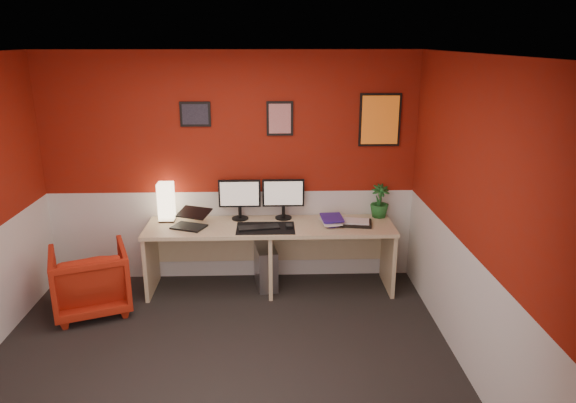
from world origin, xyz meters
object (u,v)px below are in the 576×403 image
object	(u,v)px
laptop	(188,218)
zen_tray	(355,223)
monitor_left	(239,193)
potted_plant	(380,201)
desk	(270,257)
pc_tower	(266,266)
armchair	(90,280)
monitor_right	(283,193)
shoji_lamp	(166,203)

from	to	relation	value
laptop	zen_tray	bearing A→B (deg)	24.06
monitor_left	potted_plant	world-z (taller)	monitor_left
desk	potted_plant	size ratio (longest dim) A/B	7.21
desk	laptop	bearing A→B (deg)	-176.89
pc_tower	armchair	size ratio (longest dim) A/B	0.62
desk	potted_plant	bearing A→B (deg)	10.84
laptop	monitor_right	distance (m)	1.04
monitor_right	armchair	size ratio (longest dim) A/B	0.80
monitor_right	potted_plant	xyz separation A→B (m)	(1.05, 0.01, -0.11)
zen_tray	shoji_lamp	bearing A→B (deg)	174.67
laptop	pc_tower	world-z (taller)	laptop
desk	pc_tower	bearing A→B (deg)	123.69
desk	laptop	xyz separation A→B (m)	(-0.84, -0.05, 0.47)
shoji_lamp	monitor_left	bearing A→B (deg)	2.02
laptop	monitor_right	world-z (taller)	monitor_right
shoji_lamp	laptop	size ratio (longest dim) A/B	1.21
monitor_left	monitor_right	distance (m)	0.47
laptop	monitor_left	xyz separation A→B (m)	(0.52, 0.25, 0.18)
laptop	potted_plant	xyz separation A→B (m)	(2.04, 0.27, 0.07)
shoji_lamp	laptop	world-z (taller)	shoji_lamp
potted_plant	monitor_right	bearing A→B (deg)	-179.23
shoji_lamp	potted_plant	distance (m)	2.30
laptop	monitor_right	xyz separation A→B (m)	(0.99, 0.26, 0.18)
monitor_left	pc_tower	distance (m)	0.85
shoji_lamp	laptop	distance (m)	0.36
monitor_right	pc_tower	xyz separation A→B (m)	(-0.20, -0.14, -0.80)
laptop	monitor_left	distance (m)	0.60
laptop	armchair	size ratio (longest dim) A/B	0.46
laptop	monitor_right	bearing A→B (deg)	37.53
monitor_right	armchair	distance (m)	2.14
laptop	armchair	world-z (taller)	laptop
potted_plant	pc_tower	size ratio (longest dim) A/B	0.80
shoji_lamp	armchair	world-z (taller)	shoji_lamp
laptop	potted_plant	size ratio (longest dim) A/B	0.92
shoji_lamp	pc_tower	distance (m)	1.27
shoji_lamp	monitor_right	world-z (taller)	monitor_right
laptop	potted_plant	distance (m)	2.06
desk	shoji_lamp	world-z (taller)	shoji_lamp
shoji_lamp	armchair	xyz separation A→B (m)	(-0.68, -0.59, -0.60)
laptop	monitor_left	world-z (taller)	monitor_left
desk	armchair	distance (m)	1.83
shoji_lamp	monitor_right	xyz separation A→B (m)	(1.25, 0.03, 0.09)
potted_plant	monitor_left	bearing A→B (deg)	-179.20
monitor_left	desk	bearing A→B (deg)	-32.59
laptop	pc_tower	xyz separation A→B (m)	(0.79, 0.12, -0.61)
desk	monitor_left	world-z (taller)	monitor_left
pc_tower	monitor_right	bearing A→B (deg)	25.73
laptop	pc_tower	distance (m)	1.01
desk	monitor_left	distance (m)	0.76
desk	potted_plant	world-z (taller)	potted_plant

